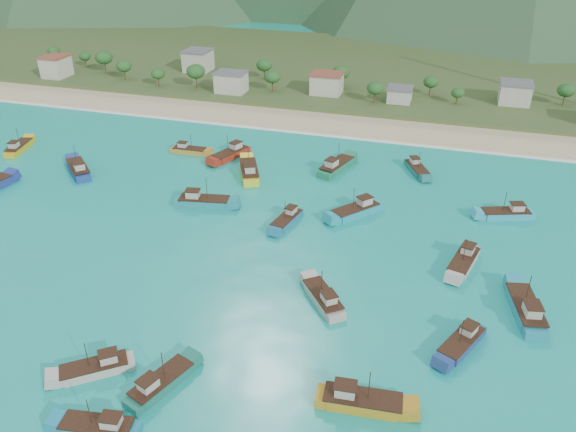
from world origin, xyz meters
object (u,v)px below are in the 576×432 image
(boat_1, at_px, (99,428))
(boat_17, at_px, (79,170))
(boat_10, at_px, (336,167))
(boat_23, at_px, (161,384))
(boat_16, at_px, (203,202))
(boat_12, at_px, (249,172))
(boat_6, at_px, (356,211))
(boat_22, at_px, (19,148))
(boat_29, at_px, (526,310))
(boat_24, at_px, (323,299))
(boat_3, at_px, (461,344))
(boat_28, at_px, (417,169))
(boat_18, at_px, (231,154))
(boat_14, at_px, (189,151))
(boat_26, at_px, (96,369))
(boat_21, at_px, (506,214))
(boat_8, at_px, (287,220))
(boat_4, at_px, (464,262))
(boat_9, at_px, (361,402))

(boat_1, xyz_separation_m, boat_17, (-46.36, 62.81, 0.23))
(boat_10, relative_size, boat_23, 1.19)
(boat_10, height_order, boat_16, boat_10)
(boat_16, bearing_deg, boat_12, 156.19)
(boat_6, height_order, boat_22, boat_6)
(boat_23, bearing_deg, boat_17, 152.74)
(boat_1, xyz_separation_m, boat_10, (10.85, 81.55, 0.25))
(boat_29, bearing_deg, boat_24, 179.64)
(boat_3, bearing_deg, boat_17, 4.04)
(boat_28, bearing_deg, boat_18, -20.20)
(boat_18, height_order, boat_29, boat_29)
(boat_12, xyz_separation_m, boat_22, (-61.37, -2.66, -0.22))
(boat_14, xyz_separation_m, boat_16, (15.14, -25.00, 0.25))
(boat_22, xyz_separation_m, boat_26, (63.28, -61.92, -0.06))
(boat_21, distance_m, boat_26, 81.39)
(boat_8, bearing_deg, boat_28, -113.52)
(boat_1, xyz_separation_m, boat_3, (40.82, 27.52, 0.02))
(boat_12, bearing_deg, boat_26, -113.10)
(boat_4, xyz_separation_m, boat_18, (-56.42, 32.68, 0.07))
(boat_8, relative_size, boat_18, 0.83)
(boat_24, xyz_separation_m, boat_29, (30.25, 5.93, 0.19))
(boat_4, distance_m, boat_24, 26.94)
(boat_8, relative_size, boat_9, 0.87)
(boat_17, distance_m, boat_22, 23.98)
(boat_1, height_order, boat_18, boat_18)
(boat_12, bearing_deg, boat_23, -104.72)
(boat_8, distance_m, boat_28, 38.82)
(boat_9, relative_size, boat_28, 1.12)
(boat_8, relative_size, boat_21, 0.90)
(boat_6, bearing_deg, boat_24, 130.43)
(boat_3, height_order, boat_26, boat_3)
(boat_8, distance_m, boat_18, 35.52)
(boat_4, bearing_deg, boat_24, 53.98)
(boat_3, distance_m, boat_8, 43.17)
(boat_14, bearing_deg, boat_21, 78.99)
(boat_17, height_order, boat_22, boat_17)
(boat_16, distance_m, boat_22, 59.06)
(boat_9, distance_m, boat_12, 70.56)
(boat_12, xyz_separation_m, boat_26, (1.91, -64.58, -0.28))
(boat_3, distance_m, boat_4, 21.34)
(boat_8, height_order, boat_26, boat_26)
(boat_12, xyz_separation_m, boat_16, (-4.00, -16.69, -0.09))
(boat_14, distance_m, boat_24, 67.98)
(boat_18, bearing_deg, boat_9, 143.84)
(boat_24, height_order, boat_28, boat_24)
(boat_28, bearing_deg, boat_6, 42.32)
(boat_4, bearing_deg, boat_28, -58.17)
(boat_26, bearing_deg, boat_3, -105.26)
(boat_16, distance_m, boat_21, 61.48)
(boat_24, height_order, boat_29, boat_29)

